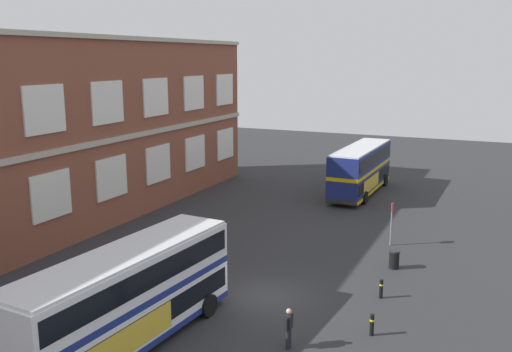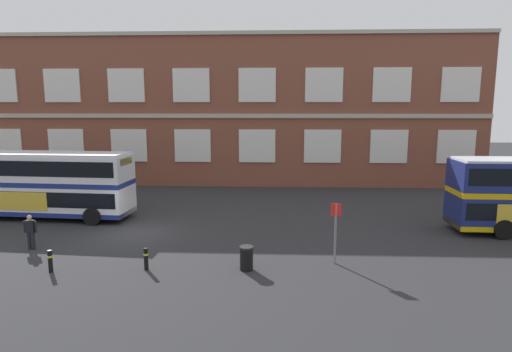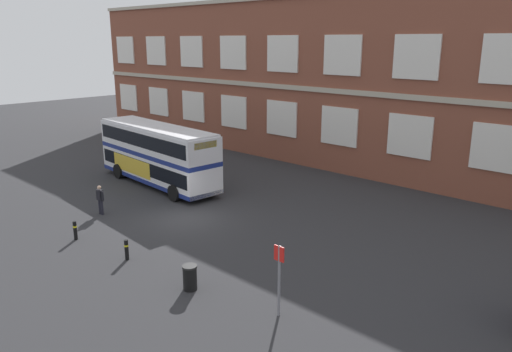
{
  "view_description": "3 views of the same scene",
  "coord_description": "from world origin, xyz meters",
  "px_view_note": "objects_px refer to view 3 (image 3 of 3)",
  "views": [
    {
      "loc": [
        -23.39,
        -10.18,
        11.46
      ],
      "look_at": [
        7.36,
        3.84,
        4.28
      ],
      "focal_mm": 39.27,
      "sensor_mm": 36.0,
      "label": 1
    },
    {
      "loc": [
        7.65,
        -22.21,
        6.83
      ],
      "look_at": [
        6.36,
        5.5,
        2.32
      ],
      "focal_mm": 30.12,
      "sensor_mm": 36.0,
      "label": 2
    },
    {
      "loc": [
        20.53,
        -16.13,
        9.59
      ],
      "look_at": [
        2.91,
        2.61,
        2.5
      ],
      "focal_mm": 34.64,
      "sensor_mm": 36.0,
      "label": 3
    }
  ],
  "objects_px": {
    "double_decker_near": "(157,154)",
    "waiting_passenger": "(100,199)",
    "safety_bollard_east": "(75,230)",
    "station_litter_bin": "(190,277)",
    "safety_bollard_west": "(127,250)",
    "bus_stand_flag": "(279,274)"
  },
  "relations": [
    {
      "from": "waiting_passenger",
      "to": "bus_stand_flag",
      "type": "height_order",
      "value": "bus_stand_flag"
    },
    {
      "from": "double_decker_near",
      "to": "bus_stand_flag",
      "type": "height_order",
      "value": "double_decker_near"
    },
    {
      "from": "safety_bollard_east",
      "to": "double_decker_near",
      "type": "bearing_deg",
      "value": 120.1
    },
    {
      "from": "bus_stand_flag",
      "to": "safety_bollard_east",
      "type": "relative_size",
      "value": 2.84
    },
    {
      "from": "double_decker_near",
      "to": "safety_bollard_west",
      "type": "height_order",
      "value": "double_decker_near"
    },
    {
      "from": "double_decker_near",
      "to": "station_litter_bin",
      "type": "xyz_separation_m",
      "value": [
        13.15,
        -8.03,
        -1.63
      ]
    },
    {
      "from": "bus_stand_flag",
      "to": "safety_bollard_east",
      "type": "bearing_deg",
      "value": -172.42
    },
    {
      "from": "bus_stand_flag",
      "to": "double_decker_near",
      "type": "bearing_deg",
      "value": 157.35
    },
    {
      "from": "double_decker_near",
      "to": "safety_bollard_east",
      "type": "bearing_deg",
      "value": -59.9
    },
    {
      "from": "waiting_passenger",
      "to": "double_decker_near",
      "type": "bearing_deg",
      "value": 113.85
    },
    {
      "from": "safety_bollard_east",
      "to": "bus_stand_flag",
      "type": "bearing_deg",
      "value": 7.58
    },
    {
      "from": "safety_bollard_east",
      "to": "station_litter_bin",
      "type": "bearing_deg",
      "value": 4.51
    },
    {
      "from": "safety_bollard_west",
      "to": "safety_bollard_east",
      "type": "xyz_separation_m",
      "value": [
        -3.89,
        -0.45,
        0.0
      ]
    },
    {
      "from": "bus_stand_flag",
      "to": "station_litter_bin",
      "type": "distance_m",
      "value": 4.09
    },
    {
      "from": "waiting_passenger",
      "to": "safety_bollard_east",
      "type": "height_order",
      "value": "waiting_passenger"
    },
    {
      "from": "double_decker_near",
      "to": "waiting_passenger",
      "type": "height_order",
      "value": "double_decker_near"
    },
    {
      "from": "bus_stand_flag",
      "to": "waiting_passenger",
      "type": "bearing_deg",
      "value": 175.18
    },
    {
      "from": "safety_bollard_west",
      "to": "waiting_passenger",
      "type": "bearing_deg",
      "value": 159.6
    },
    {
      "from": "double_decker_near",
      "to": "waiting_passenger",
      "type": "xyz_separation_m",
      "value": [
        2.6,
        -5.87,
        -1.22
      ]
    },
    {
      "from": "waiting_passenger",
      "to": "safety_bollard_west",
      "type": "height_order",
      "value": "waiting_passenger"
    },
    {
      "from": "double_decker_near",
      "to": "waiting_passenger",
      "type": "bearing_deg",
      "value": -66.15
    },
    {
      "from": "waiting_passenger",
      "to": "station_litter_bin",
      "type": "bearing_deg",
      "value": -11.57
    }
  ]
}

